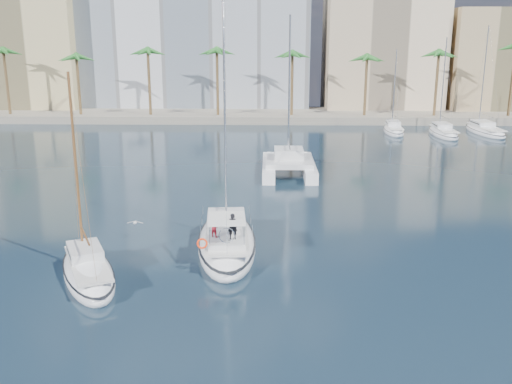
{
  "coord_description": "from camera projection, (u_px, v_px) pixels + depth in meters",
  "views": [
    {
      "loc": [
        2.26,
        -34.59,
        13.16
      ],
      "look_at": [
        1.37,
        1.5,
        3.38
      ],
      "focal_mm": 40.0,
      "sensor_mm": 36.0,
      "label": 1
    }
  ],
  "objects": [
    {
      "name": "building_tan_left",
      "position": [
        23.0,
        50.0,
        101.58
      ],
      "size": [
        22.0,
        14.0,
        22.0
      ],
      "primitive_type": "cube",
      "color": "tan",
      "rests_on": "ground"
    },
    {
      "name": "palm_centre",
      "position": [
        256.0,
        57.0,
        89.19
      ],
      "size": [
        3.6,
        3.6,
        12.3
      ],
      "color": "brown",
      "rests_on": "ground"
    },
    {
      "name": "main_sloop",
      "position": [
        227.0,
        241.0,
        36.62
      ],
      "size": [
        4.62,
        11.85,
        17.2
      ],
      "rotation": [
        0.0,
        0.0,
        0.08
      ],
      "color": "white",
      "rests_on": "ground"
    },
    {
      "name": "small_sloop",
      "position": [
        88.0,
        272.0,
        32.1
      ],
      "size": [
        5.97,
        8.74,
        12.09
      ],
      "rotation": [
        0.0,
        0.0,
        0.44
      ],
      "color": "white",
      "rests_on": "ground"
    },
    {
      "name": "moored_yacht_b",
      "position": [
        443.0,
        135.0,
        79.67
      ],
      "size": [
        3.32,
        10.83,
        13.72
      ],
      "primitive_type": null,
      "rotation": [
        0.0,
        0.0,
        -0.02
      ],
      "color": "white",
      "rests_on": "ground"
    },
    {
      "name": "building_beige",
      "position": [
        381.0,
        56.0,
        101.28
      ],
      "size": [
        20.0,
        14.0,
        20.0
      ],
      "primitive_type": "cube",
      "color": "beige",
      "rests_on": "ground"
    },
    {
      "name": "building_tan_right",
      "position": [
        499.0,
        63.0,
        99.14
      ],
      "size": [
        18.0,
        12.0,
        18.0
      ],
      "primitive_type": "cube",
      "color": "tan",
      "rests_on": "ground"
    },
    {
      "name": "moored_yacht_c",
      "position": [
        485.0,
        133.0,
        81.44
      ],
      "size": [
        3.98,
        12.33,
        15.54
      ],
      "primitive_type": null,
      "rotation": [
        0.0,
        0.0,
        0.03
      ],
      "color": "white",
      "rests_on": "ground"
    },
    {
      "name": "palm_left",
      "position": [
        41.0,
        57.0,
        90.0
      ],
      "size": [
        3.6,
        3.6,
        12.3
      ],
      "color": "brown",
      "rests_on": "ground"
    },
    {
      "name": "palm_right",
      "position": [
        475.0,
        57.0,
        88.38
      ],
      "size": [
        3.6,
        3.6,
        12.3
      ],
      "color": "brown",
      "rests_on": "ground"
    },
    {
      "name": "ground",
      "position": [
        234.0,
        248.0,
        36.87
      ],
      "size": [
        160.0,
        160.0,
        0.0
      ],
      "primitive_type": "plane",
      "color": "black",
      "rests_on": "ground"
    },
    {
      "name": "seagull",
      "position": [
        135.0,
        223.0,
        38.34
      ],
      "size": [
        1.08,
        0.46,
        0.2
      ],
      "color": "silver",
      "rests_on": "ground"
    },
    {
      "name": "moored_yacht_a",
      "position": [
        393.0,
        133.0,
        81.75
      ],
      "size": [
        3.37,
        9.52,
        11.9
      ],
      "primitive_type": null,
      "rotation": [
        0.0,
        0.0,
        -0.07
      ],
      "color": "white",
      "rests_on": "ground"
    },
    {
      "name": "quay",
      "position": [
        257.0,
        115.0,
        95.58
      ],
      "size": [
        120.0,
        14.0,
        1.2
      ],
      "primitive_type": "cube",
      "color": "gray",
      "rests_on": "ground"
    },
    {
      "name": "catamaran",
      "position": [
        289.0,
        162.0,
        57.1
      ],
      "size": [
        5.22,
        10.4,
        15.34
      ],
      "rotation": [
        0.0,
        0.0,
        0.0
      ],
      "color": "white",
      "rests_on": "ground"
    },
    {
      "name": "building_modern",
      "position": [
        193.0,
        33.0,
        103.94
      ],
      "size": [
        42.0,
        16.0,
        28.0
      ],
      "primitive_type": "cube",
      "color": "silver",
      "rests_on": "ground"
    }
  ]
}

